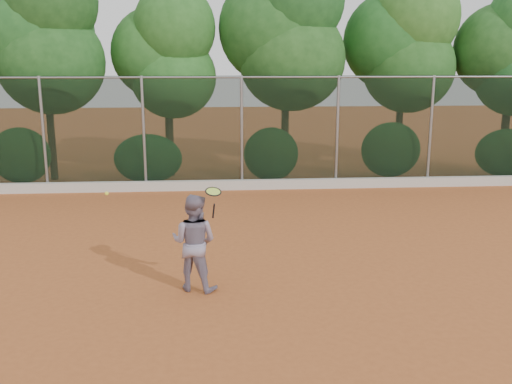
{
  "coord_description": "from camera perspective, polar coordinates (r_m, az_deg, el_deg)",
  "views": [
    {
      "loc": [
        -0.86,
        -10.59,
        3.92
      ],
      "look_at": [
        0.0,
        1.0,
        1.25
      ],
      "focal_mm": 40.0,
      "sensor_mm": 36.0,
      "label": 1
    }
  ],
  "objects": [
    {
      "name": "concrete_curb",
      "position": [
        17.83,
        -1.38,
        0.73
      ],
      "size": [
        24.0,
        0.2,
        0.3
      ],
      "primitive_type": "cube",
      "color": "beige",
      "rests_on": "ground"
    },
    {
      "name": "tennis_racket",
      "position": [
        9.56,
        -4.29,
        -0.19
      ],
      "size": [
        0.35,
        0.34,
        0.55
      ],
      "color": "black",
      "rests_on": "ground"
    },
    {
      "name": "tennis_player",
      "position": [
        9.98,
        -6.22,
        -5.03
      ],
      "size": [
        1.01,
        0.9,
        1.71
      ],
      "primitive_type": "imported",
      "rotation": [
        0.0,
        0.0,
        2.78
      ],
      "color": "gray",
      "rests_on": "ground"
    },
    {
      "name": "ground",
      "position": [
        11.32,
        0.38,
        -7.31
      ],
      "size": [
        80.0,
        80.0,
        0.0
      ],
      "primitive_type": "plane",
      "color": "#AB5728",
      "rests_on": "ground"
    },
    {
      "name": "foliage_backdrop",
      "position": [
        19.58,
        -3.43,
        14.33
      ],
      "size": [
        23.7,
        3.63,
        7.55
      ],
      "color": "#3F2618",
      "rests_on": "ground"
    },
    {
      "name": "tennis_ball_in_flight",
      "position": [
        9.82,
        -14.71,
        -0.14
      ],
      "size": [
        0.07,
        0.07,
        0.07
      ],
      "color": "#F1F738",
      "rests_on": "ground"
    },
    {
      "name": "chainlink_fence",
      "position": [
        17.73,
        -1.44,
        6.26
      ],
      "size": [
        24.09,
        0.09,
        3.5
      ],
      "color": "black",
      "rests_on": "ground"
    }
  ]
}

